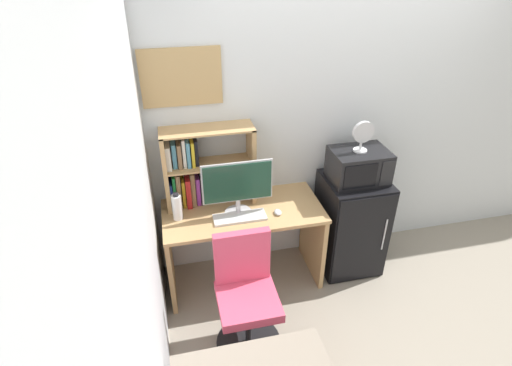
% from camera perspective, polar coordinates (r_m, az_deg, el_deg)
% --- Properties ---
extents(wall_back, '(6.40, 0.04, 2.60)m').
position_cam_1_polar(wall_back, '(3.67, 17.82, 9.19)').
color(wall_back, silver).
rests_on(wall_back, ground_plane).
extents(wall_left, '(0.04, 4.40, 2.60)m').
position_cam_1_polar(wall_left, '(1.83, -16.19, -14.40)').
color(wall_left, silver).
rests_on(wall_left, ground_plane).
extents(desk, '(1.26, 0.60, 0.73)m').
position_cam_1_polar(desk, '(3.36, -1.79, -6.86)').
color(desk, tan).
rests_on(desk, ground_plane).
extents(hutch_bookshelf, '(0.70, 0.24, 0.64)m').
position_cam_1_polar(hutch_bookshelf, '(3.19, -8.47, 1.97)').
color(hutch_bookshelf, tan).
rests_on(hutch_bookshelf, desk).
extents(monitor, '(0.54, 0.21, 0.45)m').
position_cam_1_polar(monitor, '(3.05, -2.60, -0.39)').
color(monitor, '#B7B7BC').
rests_on(monitor, desk).
extents(keyboard, '(0.40, 0.15, 0.02)m').
position_cam_1_polar(keyboard, '(3.12, -2.28, -4.83)').
color(keyboard, silver).
rests_on(keyboard, desk).
extents(computer_mouse, '(0.06, 0.08, 0.03)m').
position_cam_1_polar(computer_mouse, '(3.17, 3.08, -4.12)').
color(computer_mouse, silver).
rests_on(computer_mouse, desk).
extents(water_bottle, '(0.07, 0.07, 0.23)m').
position_cam_1_polar(water_bottle, '(3.12, -11.01, -3.32)').
color(water_bottle, silver).
rests_on(water_bottle, desk).
extents(mini_fridge, '(0.51, 0.52, 0.88)m').
position_cam_1_polar(mini_fridge, '(3.67, 13.09, -5.54)').
color(mini_fridge, black).
rests_on(mini_fridge, ground_plane).
extents(microwave, '(0.45, 0.34, 0.26)m').
position_cam_1_polar(microwave, '(3.37, 14.20, 2.37)').
color(microwave, black).
rests_on(microwave, mini_fridge).
extents(desk_fan, '(0.17, 0.11, 0.25)m').
position_cam_1_polar(desk_fan, '(3.24, 14.74, 6.54)').
color(desk_fan, silver).
rests_on(desk_fan, microwave).
extents(desk_chair, '(0.47, 0.47, 0.90)m').
position_cam_1_polar(desk_chair, '(2.96, -1.36, -16.15)').
color(desk_chair, black).
rests_on(desk_chair, ground_plane).
extents(wall_corkboard, '(0.58, 0.02, 0.41)m').
position_cam_1_polar(wall_corkboard, '(3.02, -10.43, 14.35)').
color(wall_corkboard, tan).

